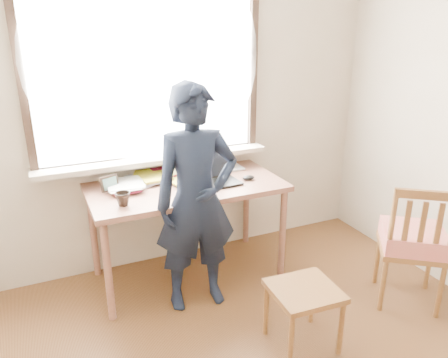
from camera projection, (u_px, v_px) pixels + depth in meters
name	position (u px, v px, depth m)	size (l,w,h in m)	color
room_shell	(302.00, 104.00, 1.81)	(3.52, 4.02, 2.61)	#C1B29B
desk	(187.00, 195.00, 3.34)	(1.47, 0.73, 0.79)	brown
laptop	(213.00, 175.00, 3.35)	(0.36, 0.30, 0.24)	black
mug_white	(171.00, 172.00, 3.44)	(0.13, 0.13, 0.10)	white
mug_dark	(123.00, 199.00, 2.93)	(0.10, 0.10, 0.09)	black
mouse	(248.00, 178.00, 3.41)	(0.10, 0.07, 0.04)	black
desk_clutter	(153.00, 179.00, 3.36)	(0.86, 0.51, 0.06)	yellow
book_a	(131.00, 183.00, 3.32)	(0.22, 0.29, 0.03)	white
book_b	(222.00, 168.00, 3.66)	(0.16, 0.22, 0.02)	white
picture_frame	(110.00, 184.00, 3.17)	(0.14, 0.07, 0.11)	black
work_chair	(304.00, 297.00, 2.70)	(0.43, 0.41, 0.41)	brown
side_chair	(413.00, 241.00, 3.09)	(0.60, 0.59, 0.94)	brown
person	(196.00, 200.00, 2.99)	(0.59, 0.38, 1.61)	black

